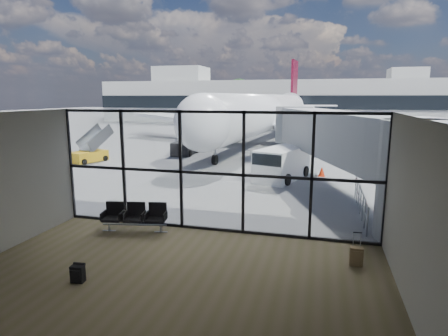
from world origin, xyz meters
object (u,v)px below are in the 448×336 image
at_px(service_van, 281,163).
at_px(suitcase, 356,256).
at_px(backpack, 78,274).
at_px(mobile_stairs, 89,155).
at_px(airliner, 266,113).
at_px(belt_loader, 185,147).
at_px(seating_row, 135,215).

bearing_deg(service_van, suitcase, -55.24).
distance_m(backpack, mobile_stairs, 20.36).
height_order(airliner, mobile_stairs, airliner).
distance_m(suitcase, airliner, 31.64).
distance_m(suitcase, service_van, 11.99).
distance_m(service_van, belt_loader, 12.28).
relative_size(suitcase, service_van, 0.21).
xyz_separation_m(seating_row, suitcase, (7.81, -1.08, -0.28)).
bearing_deg(mobile_stairs, belt_loader, 61.24).
bearing_deg(belt_loader, suitcase, -59.92).
distance_m(seating_row, airliner, 29.69).
bearing_deg(suitcase, belt_loader, 122.22).
bearing_deg(airliner, mobile_stairs, -118.76).
relative_size(airliner, mobile_stairs, 11.44).
relative_size(suitcase, belt_loader, 0.23).
distance_m(seating_row, mobile_stairs, 16.84).
xyz_separation_m(backpack, belt_loader, (-5.35, 22.51, 0.42)).
height_order(seating_row, service_van, service_van).
relative_size(suitcase, airliner, 0.03).
relative_size(seating_row, backpack, 4.60).
height_order(backpack, mobile_stairs, mobile_stairs).
xyz_separation_m(backpack, mobile_stairs, (-11.22, 16.98, 0.29)).
relative_size(seating_row, belt_loader, 0.55).
relative_size(seating_row, service_van, 0.50).
bearing_deg(service_van, seating_row, -94.76).
distance_m(seating_row, service_van, 11.25).
bearing_deg(seating_row, service_van, 56.61).
bearing_deg(service_van, mobile_stairs, -171.68).
distance_m(backpack, service_van, 14.99).
xyz_separation_m(backpack, service_van, (3.91, 14.45, 0.73)).
relative_size(service_van, belt_loader, 1.09).
bearing_deg(backpack, service_van, 69.05).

